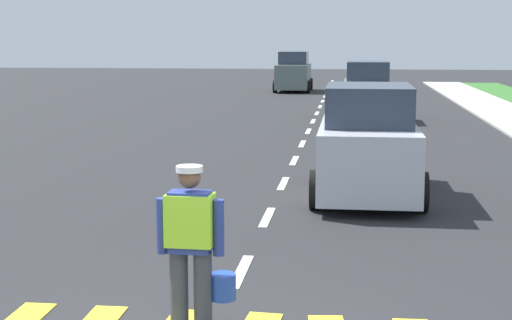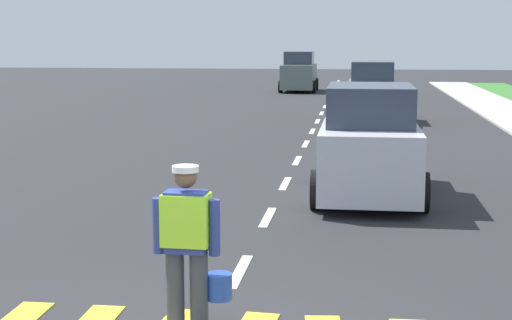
{
  "view_description": "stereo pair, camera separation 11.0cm",
  "coord_description": "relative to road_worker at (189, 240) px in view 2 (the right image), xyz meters",
  "views": [
    {
      "loc": [
        1.32,
        -6.57,
        2.87
      ],
      "look_at": [
        -0.06,
        4.71,
        1.1
      ],
      "focal_mm": 54.57,
      "sensor_mm": 36.0,
      "label": 1
    },
    {
      "loc": [
        1.43,
        -6.55,
        2.87
      ],
      "look_at": [
        -0.06,
        4.71,
        1.1
      ],
      "focal_mm": 54.57,
      "sensor_mm": 36.0,
      "label": 2
    }
  ],
  "objects": [
    {
      "name": "car_outgoing_ahead",
      "position": [
        1.82,
        7.02,
        0.02
      ],
      "size": [
        1.97,
        4.1,
        2.05
      ],
      "color": "silver",
      "rests_on": "ground"
    },
    {
      "name": "ground_plane",
      "position": [
        0.18,
        20.35,
        -0.93
      ],
      "size": [
        96.0,
        96.0,
        0.0
      ],
      "primitive_type": "plane",
      "color": "#28282B"
    },
    {
      "name": "lane_center_line",
      "position": [
        0.18,
        24.55,
        -0.93
      ],
      "size": [
        0.14,
        46.4,
        0.01
      ],
      "color": "silver",
      "rests_on": "ground"
    },
    {
      "name": "car_oncoming_third",
      "position": [
        -1.7,
        35.87,
        0.09
      ],
      "size": [
        2.0,
        4.06,
        2.19
      ],
      "color": "slate",
      "rests_on": "ground"
    },
    {
      "name": "car_outgoing_far",
      "position": [
        2.05,
        20.61,
        0.04
      ],
      "size": [
        1.89,
        3.93,
        2.1
      ],
      "color": "slate",
      "rests_on": "ground"
    },
    {
      "name": "road_worker",
      "position": [
        0.0,
        0.0,
        0.0
      ],
      "size": [
        0.77,
        0.37,
        1.67
      ],
      "color": "#383D4C",
      "rests_on": "ground"
    }
  ]
}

